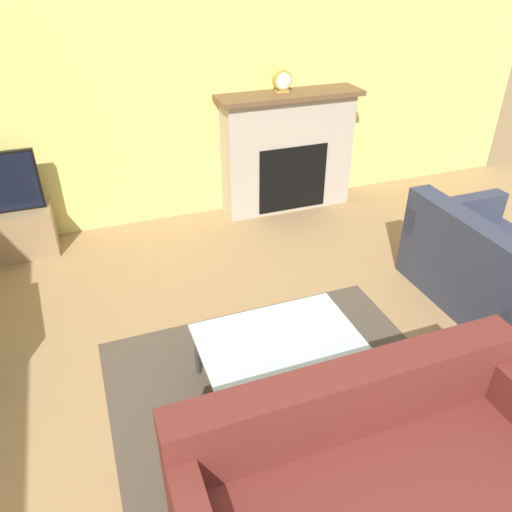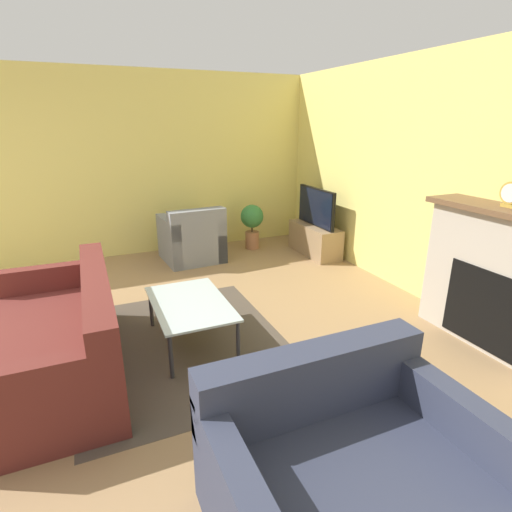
{
  "view_description": "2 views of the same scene",
  "coord_description": "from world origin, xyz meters",
  "px_view_note": "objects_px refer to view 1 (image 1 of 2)",
  "views": [
    {
      "loc": [
        -0.87,
        -0.36,
        2.55
      ],
      "look_at": [
        0.18,
        2.46,
        0.68
      ],
      "focal_mm": 35.0,
      "sensor_mm": 36.0,
      "label": 1
    },
    {
      "loc": [
        3.4,
        1.13,
        1.98
      ],
      "look_at": [
        0.29,
        2.47,
        0.83
      ],
      "focal_mm": 28.0,
      "sensor_mm": 36.0,
      "label": 2
    }
  ],
  "objects_px": {
    "couch_loveseat": "(494,271)",
    "mantel_clock": "(282,81)",
    "coffee_table": "(278,342)",
    "couch_sectional": "(376,494)"
  },
  "relations": [
    {
      "from": "couch_sectional",
      "to": "couch_loveseat",
      "type": "height_order",
      "value": "same"
    },
    {
      "from": "coffee_table",
      "to": "mantel_clock",
      "type": "relative_size",
      "value": 4.67
    },
    {
      "from": "couch_loveseat",
      "to": "mantel_clock",
      "type": "height_order",
      "value": "mantel_clock"
    },
    {
      "from": "couch_loveseat",
      "to": "coffee_table",
      "type": "xyz_separation_m",
      "value": [
        -2.04,
        -0.28,
        0.09
      ]
    },
    {
      "from": "couch_loveseat",
      "to": "mantel_clock",
      "type": "xyz_separation_m",
      "value": [
        -0.96,
        2.27,
        1.11
      ]
    },
    {
      "from": "couch_sectional",
      "to": "coffee_table",
      "type": "height_order",
      "value": "couch_sectional"
    },
    {
      "from": "couch_loveseat",
      "to": "mantel_clock",
      "type": "relative_size",
      "value": 6.1
    },
    {
      "from": "couch_loveseat",
      "to": "coffee_table",
      "type": "height_order",
      "value": "couch_loveseat"
    },
    {
      "from": "coffee_table",
      "to": "mantel_clock",
      "type": "bearing_deg",
      "value": 67.1
    },
    {
      "from": "coffee_table",
      "to": "couch_loveseat",
      "type": "bearing_deg",
      "value": 7.73
    }
  ]
}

